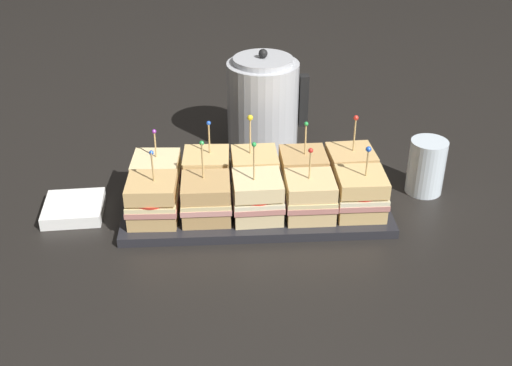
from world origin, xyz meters
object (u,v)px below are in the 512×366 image
at_px(sandwich_back_far_left, 157,175).
at_px(sandwich_back_far_right, 350,169).
at_px(sandwich_front_far_right, 360,194).
at_px(napkin_stack, 74,208).
at_px(kettle_steel, 263,104).
at_px(drinking_glass, 426,167).
at_px(serving_platter, 256,206).
at_px(sandwich_front_left, 206,199).
at_px(sandwich_front_far_left, 153,200).
at_px(sandwich_back_right, 303,171).
at_px(sandwich_back_center, 254,172).
at_px(sandwich_front_right, 310,197).
at_px(sandwich_front_center, 257,197).
at_px(sandwich_back_left, 207,173).

relative_size(sandwich_back_far_left, sandwich_back_far_right, 0.87).
height_order(sandwich_front_far_right, napkin_stack, sandwich_front_far_right).
bearing_deg(kettle_steel, drinking_glass, -35.86).
distance_m(serving_platter, sandwich_back_far_right, 0.20).
height_order(sandwich_front_left, napkin_stack, sandwich_front_left).
distance_m(sandwich_front_far_left, sandwich_back_right, 0.31).
height_order(sandwich_back_center, sandwich_back_right, sandwich_back_center).
height_order(sandwich_front_right, drinking_glass, sandwich_front_right).
xyz_separation_m(sandwich_front_center, sandwich_front_right, (0.10, -0.00, -0.00)).
xyz_separation_m(sandwich_front_far_left, napkin_stack, (-0.16, 0.05, -0.05)).
relative_size(serving_platter, sandwich_front_right, 3.63).
bearing_deg(sandwich_back_right, sandwich_front_far_left, -161.24).
relative_size(sandwich_front_far_left, sandwich_front_far_right, 1.01).
xyz_separation_m(serving_platter, sandwich_back_right, (0.10, 0.05, 0.05)).
bearing_deg(sandwich_back_right, kettle_steel, 105.60).
height_order(sandwich_front_far_left, napkin_stack, sandwich_front_far_left).
bearing_deg(sandwich_back_far_right, sandwich_back_left, 179.68).
xyz_separation_m(sandwich_front_center, sandwich_back_left, (-0.09, 0.10, -0.00)).
bearing_deg(sandwich_back_right, sandwich_back_far_left, -179.59).
relative_size(sandwich_front_center, napkin_stack, 1.34).
bearing_deg(sandwich_back_left, sandwich_back_center, -1.82).
bearing_deg(sandwich_back_far_left, napkin_stack, -165.34).
relative_size(sandwich_front_far_left, kettle_steel, 0.62).
xyz_separation_m(sandwich_front_far_left, sandwich_back_center, (0.19, 0.10, 0.00)).
xyz_separation_m(sandwich_front_far_left, sandwich_front_center, (0.19, -0.00, 0.00)).
bearing_deg(sandwich_back_far_right, sandwich_front_right, -133.90).
bearing_deg(sandwich_back_center, sandwich_front_left, -135.40).
distance_m(serving_platter, sandwich_back_left, 0.12).
xyz_separation_m(serving_platter, sandwich_front_far_left, (-0.19, -0.05, 0.05)).
bearing_deg(sandwich_back_left, kettle_steel, 61.26).
xyz_separation_m(sandwich_front_far_left, kettle_steel, (0.23, 0.33, 0.05)).
height_order(sandwich_back_far_left, napkin_stack, sandwich_back_far_left).
height_order(kettle_steel, drinking_glass, kettle_steel).
height_order(sandwich_back_far_left, sandwich_back_right, sandwich_back_right).
bearing_deg(sandwich_front_right, drinking_glass, 22.40).
height_order(sandwich_back_left, sandwich_back_right, sandwich_back_left).
bearing_deg(sandwich_back_far_left, drinking_glass, 0.59).
bearing_deg(sandwich_front_far_left, sandwich_back_right, 18.76).
bearing_deg(sandwich_front_right, sandwich_back_left, 152.69).
relative_size(sandwich_front_far_left, sandwich_front_center, 0.92).
relative_size(sandwich_back_center, sandwich_back_far_right, 1.03).
bearing_deg(sandwich_back_left, sandwich_front_center, -46.53).
distance_m(sandwich_back_left, sandwich_back_far_right, 0.29).
relative_size(sandwich_front_center, kettle_steel, 0.68).
height_order(sandwich_front_far_left, sandwich_front_left, sandwich_front_left).
distance_m(sandwich_front_left, sandwich_front_far_right, 0.29).
bearing_deg(sandwich_front_right, sandwich_front_center, 179.54).
height_order(sandwich_front_center, napkin_stack, sandwich_front_center).
height_order(sandwich_front_far_left, sandwich_back_left, sandwich_back_left).
relative_size(serving_platter, drinking_glass, 4.48).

